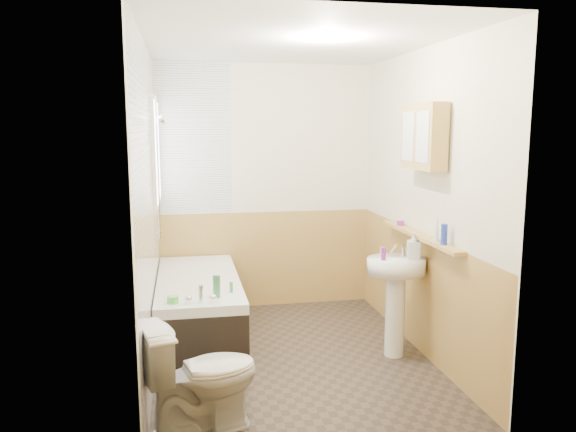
{
  "coord_description": "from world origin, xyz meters",
  "views": [
    {
      "loc": [
        -0.84,
        -4.29,
        1.86
      ],
      "look_at": [
        0.0,
        0.15,
        1.15
      ],
      "focal_mm": 35.0,
      "sensor_mm": 36.0,
      "label": 1
    }
  ],
  "objects_px": {
    "sink": "(396,286)",
    "medicine_cabinet": "(424,137)",
    "bathtub": "(199,308)",
    "toilet": "(201,376)",
    "pine_shelf": "(420,236)"
  },
  "relations": [
    {
      "from": "sink",
      "to": "medicine_cabinet",
      "type": "relative_size",
      "value": 1.64
    },
    {
      "from": "toilet",
      "to": "medicine_cabinet",
      "type": "xyz_separation_m",
      "value": [
        1.77,
        0.83,
        1.44
      ]
    },
    {
      "from": "bathtub",
      "to": "medicine_cabinet",
      "type": "xyz_separation_m",
      "value": [
        1.74,
        -0.69,
        1.5
      ]
    },
    {
      "from": "toilet",
      "to": "sink",
      "type": "xyz_separation_m",
      "value": [
        1.6,
        0.88,
        0.24
      ]
    },
    {
      "from": "bathtub",
      "to": "medicine_cabinet",
      "type": "distance_m",
      "value": 2.4
    },
    {
      "from": "toilet",
      "to": "pine_shelf",
      "type": "relative_size",
      "value": 0.52
    },
    {
      "from": "sink",
      "to": "pine_shelf",
      "type": "relative_size",
      "value": 0.68
    },
    {
      "from": "bathtub",
      "to": "pine_shelf",
      "type": "xyz_separation_m",
      "value": [
        1.77,
        -0.62,
        0.7
      ]
    },
    {
      "from": "toilet",
      "to": "pine_shelf",
      "type": "xyz_separation_m",
      "value": [
        1.8,
        0.9,
        0.64
      ]
    },
    {
      "from": "medicine_cabinet",
      "to": "pine_shelf",
      "type": "bearing_deg",
      "value": 67.62
    },
    {
      "from": "pine_shelf",
      "to": "sink",
      "type": "bearing_deg",
      "value": -174.53
    },
    {
      "from": "pine_shelf",
      "to": "medicine_cabinet",
      "type": "distance_m",
      "value": 0.8
    },
    {
      "from": "sink",
      "to": "toilet",
      "type": "bearing_deg",
      "value": -151.55
    },
    {
      "from": "bathtub",
      "to": "sink",
      "type": "relative_size",
      "value": 1.8
    },
    {
      "from": "sink",
      "to": "medicine_cabinet",
      "type": "distance_m",
      "value": 1.22
    }
  ]
}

